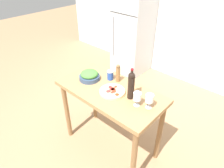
# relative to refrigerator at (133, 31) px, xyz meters

# --- Properties ---
(ground_plane) EXTENTS (14.00, 14.00, 0.00)m
(ground_plane) POSITION_rel_refrigerator_xyz_m (1.07, -1.81, -0.86)
(ground_plane) COLOR #9E7A56
(wall_back) EXTENTS (6.40, 0.06, 2.60)m
(wall_back) POSITION_rel_refrigerator_xyz_m (1.07, 0.37, 0.44)
(wall_back) COLOR silver
(wall_back) RESTS_ON ground_plane
(refrigerator) EXTENTS (0.63, 0.66, 1.71)m
(refrigerator) POSITION_rel_refrigerator_xyz_m (0.00, 0.00, 0.00)
(refrigerator) COLOR #B7BCC1
(refrigerator) RESTS_ON ground_plane
(prep_counter) EXTENTS (1.20, 0.61, 0.90)m
(prep_counter) POSITION_rel_refrigerator_xyz_m (1.07, -1.81, -0.09)
(prep_counter) COLOR #A87A4C
(prep_counter) RESTS_ON ground_plane
(wine_bottle) EXTENTS (0.07, 0.07, 0.34)m
(wine_bottle) POSITION_rel_refrigerator_xyz_m (1.32, -1.78, 0.20)
(wine_bottle) COLOR black
(wine_bottle) RESTS_ON prep_counter
(wine_glass_near) EXTENTS (0.08, 0.08, 0.15)m
(wine_glass_near) POSITION_rel_refrigerator_xyz_m (1.44, -1.83, 0.15)
(wine_glass_near) COLOR silver
(wine_glass_near) RESTS_ON prep_counter
(wine_glass_far) EXTENTS (0.08, 0.08, 0.15)m
(wine_glass_far) POSITION_rel_refrigerator_xyz_m (1.54, -1.78, 0.15)
(wine_glass_far) COLOR silver
(wine_glass_far) RESTS_ON prep_counter
(pepper_mill) EXTENTS (0.05, 0.05, 0.21)m
(pepper_mill) POSITION_rel_refrigerator_xyz_m (1.02, -1.62, 0.14)
(pepper_mill) COLOR olive
(pepper_mill) RESTS_ON prep_counter
(salad_bowl) EXTENTS (0.24, 0.24, 0.12)m
(salad_bowl) POSITION_rel_refrigerator_xyz_m (0.75, -1.82, 0.09)
(salad_bowl) COLOR #384C6B
(salad_bowl) RESTS_ON prep_counter
(homemade_pizza) EXTENTS (0.28, 0.28, 0.03)m
(homemade_pizza) POSITION_rel_refrigerator_xyz_m (1.12, -1.84, 0.06)
(homemade_pizza) COLOR beige
(homemade_pizza) RESTS_ON prep_counter
(salt_canister) EXTENTS (0.07, 0.07, 0.11)m
(salt_canister) POSITION_rel_refrigerator_xyz_m (0.92, -1.65, 0.10)
(salt_canister) COLOR #284CA3
(salt_canister) RESTS_ON prep_counter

